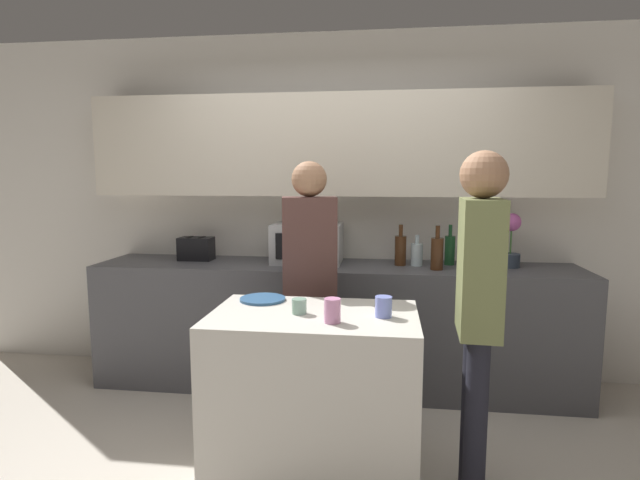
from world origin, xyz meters
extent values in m
cube|color=silver|center=(0.00, 1.74, 1.35)|extent=(6.40, 0.08, 2.70)
cube|color=beige|center=(0.00, 1.54, 1.83)|extent=(3.74, 0.32, 0.75)
cube|color=#4C4C51|center=(0.00, 1.39, 0.47)|extent=(3.60, 0.62, 0.94)
cube|color=beige|center=(0.01, 0.22, 0.45)|extent=(1.07, 0.68, 0.90)
cube|color=#B7BABC|center=(-0.22, 1.47, 1.09)|extent=(0.52, 0.38, 0.30)
cube|color=black|center=(-0.27, 1.27, 1.09)|extent=(0.31, 0.01, 0.19)
cube|color=black|center=(-1.11, 1.47, 1.03)|extent=(0.26, 0.16, 0.18)
cube|color=black|center=(-1.16, 1.47, 1.12)|extent=(0.02, 0.11, 0.01)
cube|color=black|center=(-1.06, 1.47, 1.12)|extent=(0.02, 0.11, 0.01)
cylinder|color=#333D4C|center=(1.28, 1.47, 0.99)|extent=(0.14, 0.14, 0.10)
cylinder|color=#38662D|center=(1.28, 1.47, 1.13)|extent=(0.01, 0.01, 0.18)
sphere|color=#B25199|center=(1.28, 1.47, 1.27)|extent=(0.13, 0.13, 0.13)
cylinder|color=#472814|center=(0.49, 1.44, 1.05)|extent=(0.08, 0.08, 0.22)
cylinder|color=#472814|center=(0.49, 1.44, 1.20)|extent=(0.03, 0.03, 0.09)
cylinder|color=silver|center=(0.61, 1.44, 1.02)|extent=(0.09, 0.09, 0.16)
cylinder|color=silver|center=(0.61, 1.44, 1.14)|extent=(0.03, 0.03, 0.06)
cylinder|color=#472814|center=(0.74, 1.30, 1.05)|extent=(0.09, 0.09, 0.23)
cylinder|color=#472814|center=(0.74, 1.30, 1.21)|extent=(0.03, 0.03, 0.09)
cylinder|color=#194723|center=(0.85, 1.51, 1.05)|extent=(0.08, 0.08, 0.22)
cylinder|color=#194723|center=(0.85, 1.51, 1.20)|extent=(0.03, 0.03, 0.08)
cylinder|color=silver|center=(0.96, 1.32, 1.03)|extent=(0.07, 0.07, 0.17)
cylinder|color=silver|center=(0.96, 1.32, 1.15)|extent=(0.03, 0.03, 0.07)
cylinder|color=#2D5684|center=(-0.32, 0.45, 0.90)|extent=(0.26, 0.26, 0.01)
cylinder|color=#7887DF|center=(0.37, 0.20, 0.95)|extent=(0.09, 0.09, 0.10)
cylinder|color=#84AE98|center=(-0.06, 0.20, 0.94)|extent=(0.08, 0.08, 0.08)
cylinder|color=pink|center=(0.13, 0.07, 0.96)|extent=(0.08, 0.08, 0.12)
cylinder|color=black|center=(0.82, 0.10, 0.42)|extent=(0.11, 0.11, 0.83)
cylinder|color=black|center=(0.83, 0.26, 0.42)|extent=(0.11, 0.11, 0.83)
cube|color=olive|center=(0.83, 0.18, 1.17)|extent=(0.21, 0.35, 0.66)
sphere|color=#9E7051|center=(0.83, 0.18, 1.61)|extent=(0.23, 0.23, 0.23)
cylinder|color=black|center=(-0.02, 0.84, 0.41)|extent=(0.11, 0.11, 0.82)
cylinder|color=black|center=(-0.18, 0.81, 0.41)|extent=(0.11, 0.11, 0.82)
cube|color=#50332E|center=(-0.10, 0.82, 1.15)|extent=(0.37, 0.25, 0.65)
sphere|color=#9E7051|center=(-0.10, 0.82, 1.58)|extent=(0.22, 0.22, 0.22)
camera|label=1|loc=(0.37, -2.26, 1.61)|focal=28.00mm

